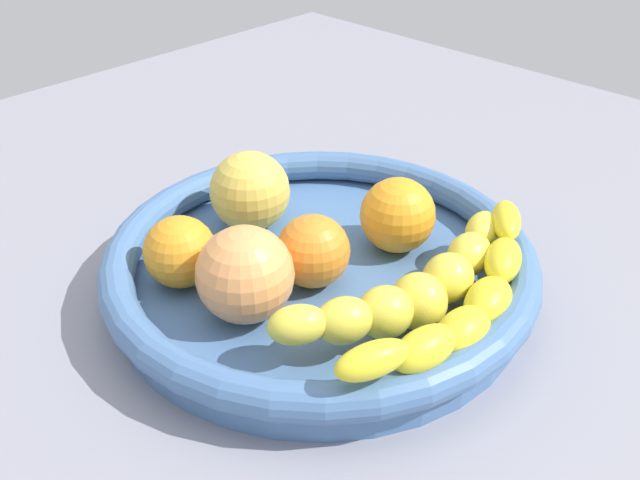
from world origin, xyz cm
name	(u,v)px	position (x,y,z in cm)	size (l,w,h in cm)	color
kitchen_counter	(320,301)	(0.00, 0.00, 1.50)	(120.00, 120.00, 3.00)	gray
fruit_bowl	(320,264)	(0.00, 0.00, 5.37)	(35.55, 35.55, 4.62)	#466C9F
banana_draped_left	(413,289)	(-0.22, 9.30, 7.54)	(23.91, 8.14, 4.83)	yellow
banana_draped_right	(467,304)	(-1.14, 13.36, 7.91)	(25.61, 8.28, 4.94)	yellow
orange_front	(398,215)	(-7.11, 2.31, 8.02)	(6.48, 6.48, 6.48)	orange
orange_mid_left	(313,251)	(1.51, 0.69, 7.75)	(5.94, 5.94, 5.94)	orange
orange_mid_right	(180,252)	(8.84, -6.85, 7.70)	(5.83, 5.83, 5.83)	orange
peach_blush	(243,273)	(7.96, -0.24, 8.48)	(7.38, 7.38, 7.38)	#F29A55
apple_yellow	(250,191)	(-0.73, -9.37, 8.38)	(7.18, 7.18, 7.18)	#DBBE4B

